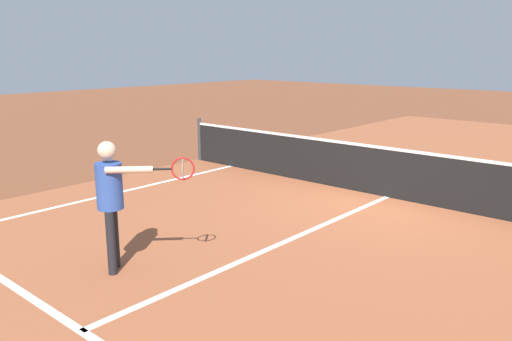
# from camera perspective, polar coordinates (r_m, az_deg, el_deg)

# --- Properties ---
(ground_plane) EXTENTS (60.00, 60.00, 0.00)m
(ground_plane) POSITION_cam_1_polar(r_m,az_deg,el_deg) (10.09, 14.31, -2.87)
(ground_plane) COLOR brown
(court_surface_inbounds) EXTENTS (10.62, 24.40, 0.00)m
(court_surface_inbounds) POSITION_cam_1_polar(r_m,az_deg,el_deg) (10.09, 14.31, -2.86)
(court_surface_inbounds) COLOR #9E5433
(court_surface_inbounds) RESTS_ON ground_plane
(line_service_near) EXTENTS (8.22, 0.10, 0.01)m
(line_service_near) POSITION_cam_1_polar(r_m,az_deg,el_deg) (5.59, -18.78, -16.49)
(line_service_near) COLOR white
(line_service_near) RESTS_ON ground_plane
(line_center_service) EXTENTS (0.10, 6.40, 0.01)m
(line_center_service) POSITION_cam_1_polar(r_m,az_deg,el_deg) (7.50, 2.95, -8.00)
(line_center_service) COLOR white
(line_center_service) RESTS_ON ground_plane
(net) EXTENTS (10.51, 0.09, 1.07)m
(net) POSITION_cam_1_polar(r_m,az_deg,el_deg) (9.97, 14.47, -0.14)
(net) COLOR #33383D
(net) RESTS_ON ground_plane
(player_near) EXTENTS (1.02, 0.80, 1.65)m
(player_near) POSITION_cam_1_polar(r_m,az_deg,el_deg) (6.51, -15.67, -2.29)
(player_near) COLOR black
(player_near) RESTS_ON ground_plane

